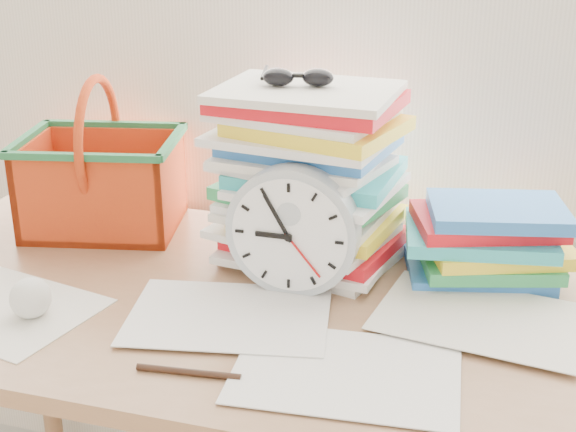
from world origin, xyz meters
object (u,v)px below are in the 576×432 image
(desk, at_px, (261,338))
(basket, at_px, (100,156))
(clock, at_px, (293,231))
(book_stack, at_px, (487,241))
(paper_stack, at_px, (310,177))

(desk, height_order, basket, basket)
(desk, distance_m, clock, 0.20)
(book_stack, bearing_deg, paper_stack, -178.10)
(paper_stack, height_order, basket, paper_stack)
(book_stack, bearing_deg, clock, -154.67)
(desk, bearing_deg, paper_stack, 78.32)
(paper_stack, bearing_deg, desk, -101.68)
(paper_stack, bearing_deg, book_stack, 1.90)
(paper_stack, relative_size, clock, 1.45)
(desk, relative_size, basket, 4.65)
(basket, bearing_deg, book_stack, -13.77)
(paper_stack, bearing_deg, basket, 175.67)
(paper_stack, distance_m, basket, 0.44)
(book_stack, height_order, basket, basket)
(clock, xyz_separation_m, book_stack, (0.31, 0.15, -0.04))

